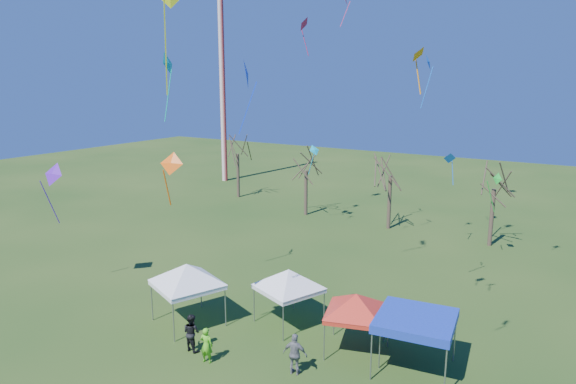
% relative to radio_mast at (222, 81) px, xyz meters
% --- Properties ---
extents(ground, '(140.00, 140.00, 0.00)m').
position_rel_radio_mast_xyz_m(ground, '(28.00, -34.00, -12.50)').
color(ground, '#204114').
rests_on(ground, ground).
extents(radio_mast, '(0.70, 0.70, 25.00)m').
position_rel_radio_mast_xyz_m(radio_mast, '(0.00, 0.00, 0.00)').
color(radio_mast, silver).
rests_on(radio_mast, ground).
extents(tree_0, '(3.83, 3.83, 8.44)m').
position_rel_radio_mast_xyz_m(tree_0, '(7.15, -6.62, -6.01)').
color(tree_0, '#3D2D21').
rests_on(tree_0, ground).
extents(tree_1, '(3.42, 3.42, 7.54)m').
position_rel_radio_mast_xyz_m(tree_1, '(17.23, -9.35, -6.71)').
color(tree_1, '#3D2D21').
rests_on(tree_1, ground).
extents(tree_2, '(3.71, 3.71, 8.18)m').
position_rel_radio_mast_xyz_m(tree_2, '(25.63, -9.62, -6.21)').
color(tree_2, '#3D2D21').
rests_on(tree_2, ground).
extents(tree_3, '(3.59, 3.59, 7.91)m').
position_rel_radio_mast_xyz_m(tree_3, '(34.03, -9.96, -6.42)').
color(tree_3, '#3D2D21').
rests_on(tree_3, ground).
extents(tent_white_west, '(4.01, 4.01, 3.82)m').
position_rel_radio_mast_xyz_m(tent_white_west, '(23.04, -32.04, -9.42)').
color(tent_white_west, gray).
rests_on(tent_white_west, ground).
extents(tent_white_mid, '(3.69, 3.69, 3.51)m').
position_rel_radio_mast_xyz_m(tent_white_mid, '(27.58, -29.33, -9.67)').
color(tent_white_mid, gray).
rests_on(tent_white_mid, ground).
extents(tent_red, '(3.63, 3.63, 3.34)m').
position_rel_radio_mast_xyz_m(tent_red, '(31.71, -30.02, -9.81)').
color(tent_red, gray).
rests_on(tent_red, ground).
extents(tent_blue, '(3.65, 3.65, 2.57)m').
position_rel_radio_mast_xyz_m(tent_blue, '(34.61, -30.21, -10.13)').
color(tent_blue, gray).
rests_on(tent_blue, ground).
extents(person_grey, '(1.17, 0.66, 1.88)m').
position_rel_radio_mast_xyz_m(person_grey, '(30.29, -33.21, -11.56)').
color(person_grey, slate).
rests_on(person_grey, ground).
extents(person_green, '(0.69, 0.52, 1.69)m').
position_rel_radio_mast_xyz_m(person_green, '(26.37, -34.50, -11.65)').
color(person_green, '#56C11E').
rests_on(person_green, ground).
extents(person_dark, '(0.94, 0.76, 1.82)m').
position_rel_radio_mast_xyz_m(person_dark, '(25.08, -34.05, -11.59)').
color(person_dark, black).
rests_on(person_dark, ground).
extents(kite_22, '(1.03, 0.96, 2.93)m').
position_rel_radio_mast_xyz_m(kite_22, '(34.76, -13.79, -6.61)').
color(kite_22, green).
rests_on(kite_22, ground).
extents(kite_27, '(0.90, 0.98, 2.62)m').
position_rel_radio_mast_xyz_m(kite_27, '(29.67, -35.56, 0.28)').
color(kite_27, '#163DEF').
rests_on(kite_27, ground).
extents(kite_14, '(1.50, 1.05, 3.82)m').
position_rel_radio_mast_xyz_m(kite_14, '(13.62, -32.85, -5.28)').
color(kite_14, '#5A19B5').
rests_on(kite_14, ground).
extents(kite_13, '(1.02, 1.23, 2.65)m').
position_rel_radio_mast_xyz_m(kite_13, '(19.26, -11.48, -5.93)').
color(kite_13, '#0EBED6').
rests_on(kite_13, ground).
extents(kite_17, '(0.54, 0.90, 2.65)m').
position_rel_radio_mast_xyz_m(kite_17, '(32.98, -25.02, 0.90)').
color(kite_17, blue).
rests_on(kite_17, ground).
extents(kite_1, '(1.17, 0.85, 2.38)m').
position_rel_radio_mast_xyz_m(kite_1, '(25.27, -35.04, -3.36)').
color(kite_1, '#FB590D').
rests_on(kite_1, ground).
extents(kite_2, '(0.94, 1.42, 3.26)m').
position_rel_radio_mast_xyz_m(kite_2, '(17.78, -10.92, 4.77)').
color(kite_2, red).
rests_on(kite_2, ground).
extents(kite_18, '(0.64, 0.87, 2.05)m').
position_rel_radio_mast_xyz_m(kite_18, '(33.45, -28.24, 1.15)').
color(kite_18, orange).
rests_on(kite_18, ground).
extents(kite_8, '(0.87, 1.33, 3.75)m').
position_rel_radio_mast_xyz_m(kite_8, '(20.20, -29.73, 0.95)').
color(kite_8, '#0CB9A9').
rests_on(kite_8, ground).
extents(kite_19, '(0.99, 0.86, 2.38)m').
position_rel_radio_mast_xyz_m(kite_19, '(31.31, -12.99, -5.50)').
color(kite_19, blue).
rests_on(kite_19, ground).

